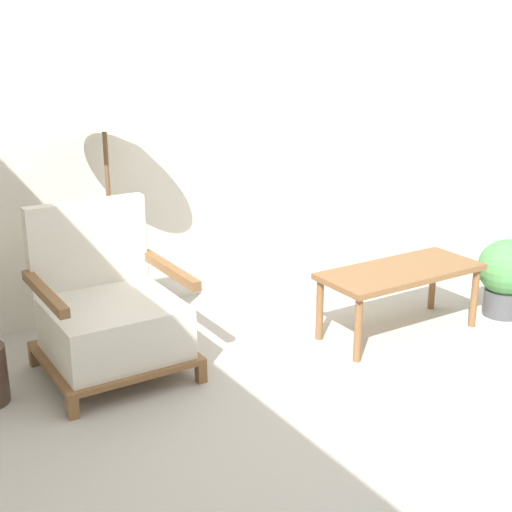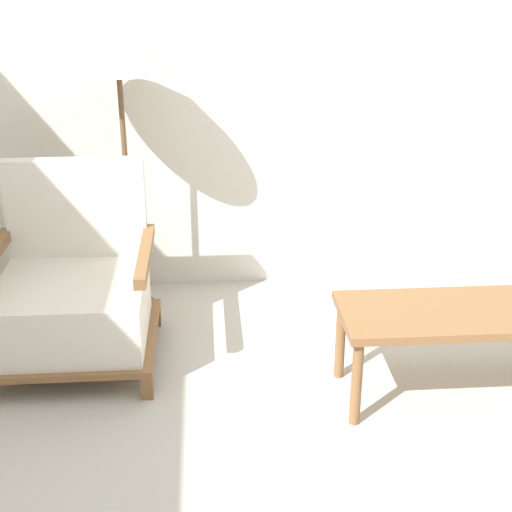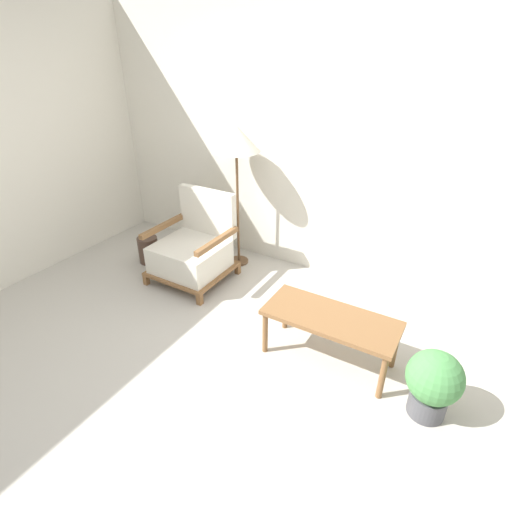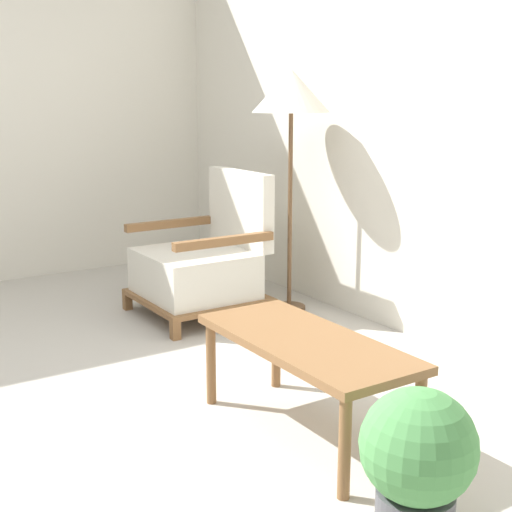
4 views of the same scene
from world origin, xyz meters
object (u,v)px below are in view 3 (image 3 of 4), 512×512
(floor_lamp, at_px, (236,142))
(potted_plant, at_px, (433,382))
(armchair, at_px, (193,250))
(vase, at_px, (148,250))
(coffee_table, at_px, (331,322))

(floor_lamp, height_order, potted_plant, floor_lamp)
(potted_plant, bearing_deg, armchair, 166.45)
(vase, bearing_deg, floor_lamp, 29.89)
(armchair, relative_size, vase, 3.01)
(vase, relative_size, potted_plant, 0.59)
(floor_lamp, xyz_separation_m, vase, (-0.88, -0.51, -1.19))
(floor_lamp, distance_m, potted_plant, 2.68)
(floor_lamp, bearing_deg, armchair, -113.47)
(floor_lamp, height_order, vase, floor_lamp)
(armchair, height_order, coffee_table, armchair)
(coffee_table, distance_m, vase, 2.37)
(armchair, bearing_deg, floor_lamp, 66.53)
(armchair, relative_size, coffee_table, 0.89)
(floor_lamp, xyz_separation_m, potted_plant, (2.21, -1.09, -1.06))
(vase, distance_m, potted_plant, 3.15)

